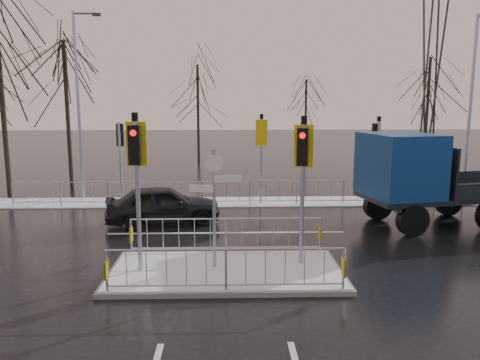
{
  "coord_description": "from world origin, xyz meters",
  "views": [
    {
      "loc": [
        0.04,
        -11.52,
        4.44
      ],
      "look_at": [
        0.47,
        3.92,
        1.8
      ],
      "focal_mm": 35.0,
      "sensor_mm": 36.0,
      "label": 1
    }
  ],
  "objects_px": {
    "traffic_island": "(226,259)",
    "street_lamp_left": "(80,99)",
    "flatbed_truck": "(425,177)",
    "car_far_lane": "(163,204)",
    "street_lamp_right": "(472,101)"
  },
  "relations": [
    {
      "from": "flatbed_truck",
      "to": "street_lamp_left",
      "type": "relative_size",
      "value": 0.91
    },
    {
      "from": "flatbed_truck",
      "to": "street_lamp_left",
      "type": "distance_m",
      "value": 14.58
    },
    {
      "from": "flatbed_truck",
      "to": "street_lamp_left",
      "type": "xyz_separation_m",
      "value": [
        -13.46,
        4.91,
        2.73
      ]
    },
    {
      "from": "car_far_lane",
      "to": "flatbed_truck",
      "type": "height_order",
      "value": "flatbed_truck"
    },
    {
      "from": "traffic_island",
      "to": "flatbed_truck",
      "type": "distance_m",
      "value": 8.51
    },
    {
      "from": "traffic_island",
      "to": "car_far_lane",
      "type": "xyz_separation_m",
      "value": [
        -2.28,
        5.13,
        0.31
      ]
    },
    {
      "from": "traffic_island",
      "to": "street_lamp_left",
      "type": "relative_size",
      "value": 0.73
    },
    {
      "from": "traffic_island",
      "to": "street_lamp_left",
      "type": "xyz_separation_m",
      "value": [
        -6.42,
        9.49,
        4.1
      ]
    },
    {
      "from": "street_lamp_left",
      "to": "street_lamp_right",
      "type": "bearing_deg",
      "value": -3.37
    },
    {
      "from": "traffic_island",
      "to": "street_lamp_right",
      "type": "distance_m",
      "value": 14.14
    },
    {
      "from": "car_far_lane",
      "to": "street_lamp_left",
      "type": "relative_size",
      "value": 0.5
    },
    {
      "from": "street_lamp_right",
      "to": "car_far_lane",
      "type": "bearing_deg",
      "value": -165.36
    },
    {
      "from": "traffic_island",
      "to": "flatbed_truck",
      "type": "xyz_separation_m",
      "value": [
        7.04,
        4.58,
        1.37
      ]
    },
    {
      "from": "car_far_lane",
      "to": "street_lamp_left",
      "type": "height_order",
      "value": "street_lamp_left"
    },
    {
      "from": "car_far_lane",
      "to": "flatbed_truck",
      "type": "relative_size",
      "value": 0.55
    }
  ]
}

